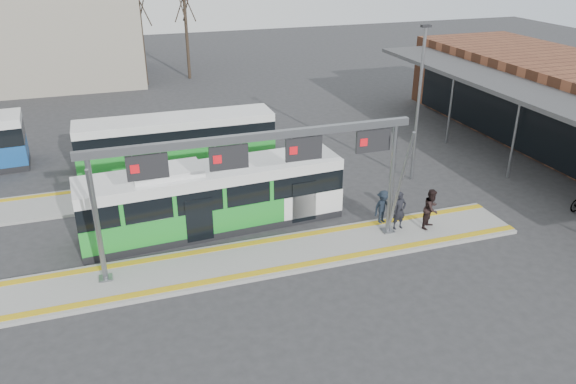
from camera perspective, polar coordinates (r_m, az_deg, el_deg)
name	(u,v)px	position (r m, az deg, el deg)	size (l,w,h in m)	color
ground	(271,258)	(23.28, -1.76, -6.70)	(120.00, 120.00, 0.00)	#2D2D30
platform_main	(271,256)	(23.24, -1.76, -6.54)	(22.00, 3.00, 0.15)	gray
platform_second	(151,192)	(29.67, -13.71, -0.03)	(20.00, 3.00, 0.15)	gray
tactile_main	(271,254)	(23.20, -1.76, -6.36)	(22.00, 2.65, 0.02)	gold
tactile_second	(149,182)	(30.69, -13.95, 0.96)	(20.00, 0.35, 0.02)	gold
gantry	(259,159)	(21.50, -2.99, 3.33)	(13.00, 1.68, 5.20)	slate
hero_bus	(213,198)	(25.17, -7.64, -0.61)	(11.73, 3.15, 3.19)	black
bg_bus_green	(177,140)	(32.97, -11.23, 5.16)	(11.13, 2.38, 2.78)	black
passenger_a	(399,210)	(25.28, 11.25, -1.85)	(0.64, 0.42, 1.77)	black
passenger_b	(431,209)	(25.68, 14.36, -1.65)	(0.89, 0.69, 1.83)	black
passenger_c	(383,207)	(25.66, 9.63, -1.51)	(1.03, 0.59, 1.60)	black
tree_left	(139,5)	(51.19, -14.93, 17.87)	(1.40, 1.40, 8.93)	#382B21
tree_mid	(184,2)	(52.96, -10.50, 18.49)	(1.40, 1.40, 8.97)	#382B21
lamp_east	(419,102)	(29.94, 13.13, 8.92)	(0.50, 0.25, 8.15)	slate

